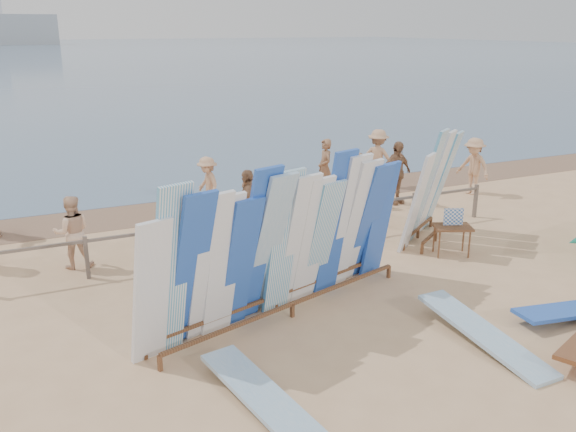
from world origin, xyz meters
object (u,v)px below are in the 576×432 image
flat_board_b (482,343)px  beachgoer_extra_0 (473,166)px  beachgoer_9 (378,158)px  beachgoer_4 (248,205)px  beach_chair_left (250,231)px  beach_chair_right (315,219)px  beachgoer_2 (72,232)px  beachgoer_10 (396,173)px  main_surfboard_rack (283,246)px  beachgoer_3 (208,185)px  flat_board_a (266,408)px  beachgoer_7 (325,168)px  stroller (347,204)px  side_surfboard_rack (430,190)px  beachgoer_8 (357,180)px  vendor_table (452,239)px

flat_board_b → beachgoer_extra_0: beachgoer_extra_0 is taller
flat_board_b → beachgoer_9: beachgoer_9 is taller
beachgoer_4 → beachgoer_9: (5.61, 3.12, 0.05)m
flat_board_b → beach_chair_left: beach_chair_left is taller
beach_chair_left → beach_chair_right: bearing=12.3°
beachgoer_2 → beachgoer_extra_0: bearing=-170.1°
flat_board_b → beachgoer_2: size_ratio=1.72×
beachgoer_9 → beachgoer_10: (-0.61, -1.92, -0.01)m
main_surfboard_rack → beachgoer_3: size_ratio=3.63×
beachgoer_10 → beachgoer_extra_0: bearing=-12.7°
flat_board_a → flat_board_b: (3.87, 0.15, 0.00)m
beachgoer_2 → beachgoer_7: size_ratio=0.90×
main_surfboard_rack → stroller: main_surfboard_rack is taller
flat_board_b → beach_chair_left: (-1.63, 6.22, 0.24)m
beachgoer_4 → beachgoer_extra_0: size_ratio=1.01×
side_surfboard_rack → beach_chair_left: size_ratio=3.30×
flat_board_b → beachgoer_9: bearing=65.1°
main_surfboard_rack → beachgoer_8: 7.05m
stroller → beachgoer_9: 3.85m
beachgoer_2 → beachgoer_3: bearing=-140.5°
beach_chair_right → beachgoer_2: beachgoer_2 is taller
beach_chair_right → beachgoer_4: size_ratio=0.55×
stroller → main_surfboard_rack: bearing=-145.2°
beachgoer_7 → beachgoer_extra_0: bearing=77.6°
beachgoer_10 → beachgoer_8: bearing=161.1°
beachgoer_2 → main_surfboard_rack: bearing=133.4°
stroller → beachgoer_4: bearing=173.8°
main_surfboard_rack → beachgoer_extra_0: main_surfboard_rack is taller
main_surfboard_rack → beachgoer_2: bearing=112.1°
flat_board_b → beachgoer_7: (1.84, 8.95, 0.88)m
side_surfboard_rack → beachgoer_10: bearing=35.0°
beach_chair_right → beachgoer_10: 3.46m
flat_board_a → flat_board_b: flat_board_b is taller
vendor_table → beachgoer_7: beachgoer_7 is taller
flat_board_a → beachgoer_9: (7.83, 9.52, 0.91)m
stroller → beach_chair_right: bearing=-177.3°
side_surfboard_rack → beach_chair_left: (-3.91, 1.72, -1.00)m
flat_board_a → beachgoer_2: bearing=94.8°
side_surfboard_rack → beachgoer_7: side_surfboard_rack is taller
side_surfboard_rack → beach_chair_right: bearing=104.8°
vendor_table → beachgoer_extra_0: beachgoer_extra_0 is taller
flat_board_b → beachgoer_extra_0: (6.08, 7.36, 0.86)m
beachgoer_2 → flat_board_b: bearing=136.5°
beachgoer_7 → beachgoer_8: bearing=21.7°
vendor_table → beachgoer_9: (1.84, 5.94, 0.55)m
stroller → beachgoer_7: (0.55, 2.31, 0.43)m
beach_chair_right → beachgoer_4: (-1.80, -0.05, 0.59)m
side_surfboard_rack → beachgoer_2: size_ratio=1.74×
main_surfboard_rack → flat_board_a: 3.12m
beachgoer_9 → beachgoer_3: beachgoer_9 is taller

